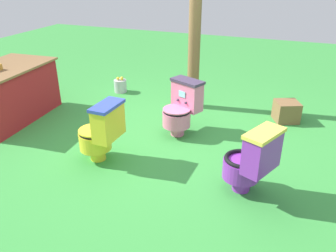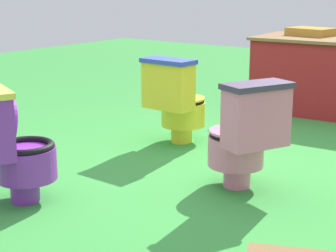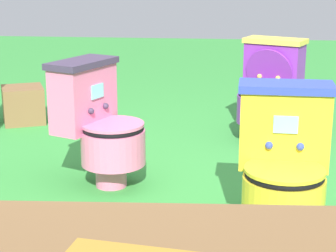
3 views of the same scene
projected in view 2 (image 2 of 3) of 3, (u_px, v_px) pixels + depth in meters
ground at (220, 176)px, 4.06m from camera, size 14.00×14.00×0.00m
toilet_yellow at (177, 100)px, 4.76m from camera, size 0.44×0.51×0.73m
toilet_pink at (245, 135)px, 3.70m from camera, size 0.61×0.56×0.73m
toilet_purple at (10, 145)px, 3.47m from camera, size 0.57×0.61×0.73m
vendor_table at (328, 75)px, 5.90m from camera, size 1.51×0.95×0.85m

